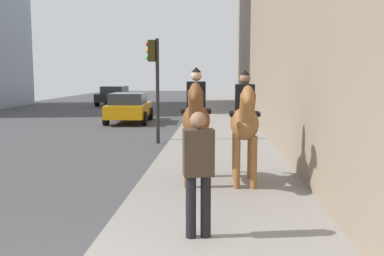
{
  "coord_description": "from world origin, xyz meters",
  "views": [
    {
      "loc": [
        -3.41,
        -1.62,
        2.3
      ],
      "look_at": [
        4.0,
        -1.18,
        1.4
      ],
      "focal_mm": 41.17,
      "sensor_mm": 36.0,
      "label": 1
    }
  ],
  "objects_px": {
    "mounted_horse_near": "(196,119)",
    "mounted_horse_far": "(245,121)",
    "car_near_lane": "(114,95)",
    "traffic_light_near_curb": "(155,73)",
    "pedestrian_greeting": "(198,166)",
    "car_mid_lane": "(129,107)"
  },
  "relations": [
    {
      "from": "mounted_horse_near",
      "to": "mounted_horse_far",
      "type": "bearing_deg",
      "value": 85.96
    },
    {
      "from": "car_near_lane",
      "to": "traffic_light_near_curb",
      "type": "bearing_deg",
      "value": 19.81
    },
    {
      "from": "pedestrian_greeting",
      "to": "car_near_lane",
      "type": "height_order",
      "value": "pedestrian_greeting"
    },
    {
      "from": "pedestrian_greeting",
      "to": "traffic_light_near_curb",
      "type": "xyz_separation_m",
      "value": [
        8.85,
        1.85,
        1.26
      ]
    },
    {
      "from": "mounted_horse_far",
      "to": "traffic_light_near_curb",
      "type": "xyz_separation_m",
      "value": [
        5.87,
        2.64,
        0.97
      ]
    },
    {
      "from": "car_near_lane",
      "to": "car_mid_lane",
      "type": "xyz_separation_m",
      "value": [
        -12.04,
        -3.6,
        0.0
      ]
    },
    {
      "from": "pedestrian_greeting",
      "to": "car_near_lane",
      "type": "bearing_deg",
      "value": 5.72
    },
    {
      "from": "car_near_lane",
      "to": "car_mid_lane",
      "type": "distance_m",
      "value": 12.57
    },
    {
      "from": "car_near_lane",
      "to": "mounted_horse_near",
      "type": "bearing_deg",
      "value": 19.46
    },
    {
      "from": "mounted_horse_far",
      "to": "traffic_light_near_curb",
      "type": "bearing_deg",
      "value": -155.64
    },
    {
      "from": "mounted_horse_far",
      "to": "pedestrian_greeting",
      "type": "xyz_separation_m",
      "value": [
        -2.98,
        0.78,
        -0.29
      ]
    },
    {
      "from": "mounted_horse_near",
      "to": "mounted_horse_far",
      "type": "distance_m",
      "value": 0.97
    },
    {
      "from": "traffic_light_near_curb",
      "to": "mounted_horse_far",
      "type": "bearing_deg",
      "value": -155.79
    },
    {
      "from": "car_mid_lane",
      "to": "mounted_horse_near",
      "type": "bearing_deg",
      "value": -164.82
    },
    {
      "from": "pedestrian_greeting",
      "to": "traffic_light_near_curb",
      "type": "relative_size",
      "value": 0.49
    },
    {
      "from": "mounted_horse_near",
      "to": "car_near_lane",
      "type": "height_order",
      "value": "mounted_horse_near"
    },
    {
      "from": "mounted_horse_far",
      "to": "car_near_lane",
      "type": "xyz_separation_m",
      "value": [
        24.23,
        8.41,
        -0.63
      ]
    },
    {
      "from": "car_near_lane",
      "to": "car_mid_lane",
      "type": "relative_size",
      "value": 0.96
    },
    {
      "from": "traffic_light_near_curb",
      "to": "mounted_horse_near",
      "type": "bearing_deg",
      "value": -164.02
    },
    {
      "from": "mounted_horse_near",
      "to": "car_mid_lane",
      "type": "distance_m",
      "value": 12.77
    },
    {
      "from": "car_near_lane",
      "to": "traffic_light_near_curb",
      "type": "height_order",
      "value": "traffic_light_near_curb"
    },
    {
      "from": "car_mid_lane",
      "to": "traffic_light_near_curb",
      "type": "relative_size",
      "value": 1.17
    }
  ]
}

